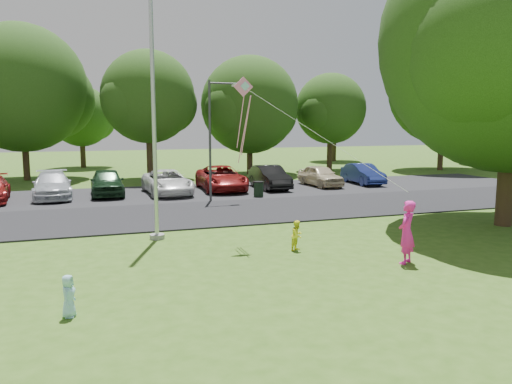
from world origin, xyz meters
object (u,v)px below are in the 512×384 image
object	(u,v)px
trash_can	(259,190)
child_blue	(69,296)
street_lamp	(215,129)
child_yellow	(297,235)
woman	(407,232)
flagpole	(154,115)
kite	(246,102)

from	to	relation	value
trash_can	child_blue	distance (m)	16.62
street_lamp	child_yellow	size ratio (longest dim) A/B	6.32
street_lamp	woman	xyz separation A→B (m)	(2.40, -12.38, -2.68)
flagpole	kite	size ratio (longest dim) A/B	2.45
flagpole	street_lamp	world-z (taller)	flagpole
trash_can	woman	size ratio (longest dim) A/B	0.48
woman	child_yellow	xyz separation A→B (m)	(-2.32, 2.30, -0.42)
flagpole	street_lamp	size ratio (longest dim) A/B	1.68
kite	street_lamp	bearing A→B (deg)	85.50
child_blue	kite	distance (m)	8.31
child_blue	kite	world-z (taller)	kite
woman	child_blue	xyz separation A→B (m)	(-8.84, -1.12, -0.45)
trash_can	child_yellow	distance (m)	10.88
street_lamp	kite	distance (m)	8.78
trash_can	child_blue	bearing A→B (deg)	-122.39
child_blue	kite	xyz separation A→B (m)	(5.34, 4.85, 4.13)
child_yellow	kite	xyz separation A→B (m)	(-1.18, 1.43, 4.10)
flagpole	trash_can	distance (m)	10.63
trash_can	kite	distance (m)	10.69
child_yellow	child_blue	xyz separation A→B (m)	(-6.52, -3.42, -0.03)
child_blue	street_lamp	bearing A→B (deg)	-9.38
trash_can	woman	bearing A→B (deg)	-90.28
street_lamp	trash_can	xyz separation A→B (m)	(2.46, 0.53, -3.14)
trash_can	woman	world-z (taller)	woman
flagpole	child_yellow	distance (m)	6.12
woman	street_lamp	bearing A→B (deg)	-114.92
kite	flagpole	bearing A→B (deg)	154.28
street_lamp	child_yellow	bearing A→B (deg)	-91.11
child_yellow	child_blue	world-z (taller)	child_yellow
flagpole	woman	size ratio (longest dim) A/B	5.61
street_lamp	child_blue	xyz separation A→B (m)	(-6.44, -13.51, -3.13)
street_lamp	child_blue	distance (m)	15.29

